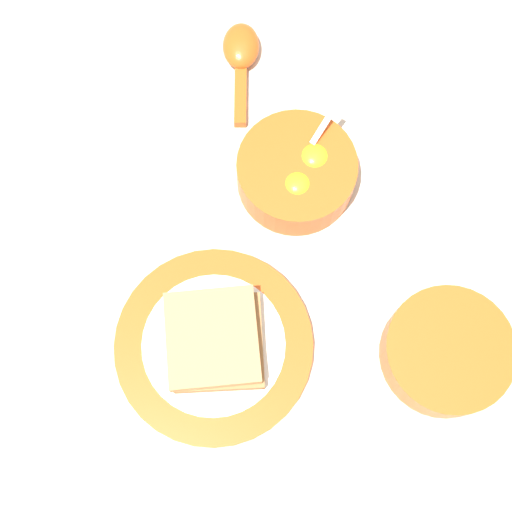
{
  "coord_description": "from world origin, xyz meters",
  "views": [
    {
      "loc": [
        0.15,
        0.28,
        0.81
      ],
      "look_at": [
        0.1,
        0.05,
        0.02
      ],
      "focal_mm": 50.0,
      "sensor_mm": 36.0,
      "label": 1
    }
  ],
  "objects_px": {
    "egg_bowl": "(297,172)",
    "toast_sandwich": "(215,340)",
    "congee_bowl": "(447,352)",
    "toast_plate": "(214,345)",
    "soup_spoon": "(241,54)"
  },
  "relations": [
    {
      "from": "toast_sandwich",
      "to": "soup_spoon",
      "type": "height_order",
      "value": "toast_sandwich"
    },
    {
      "from": "toast_plate",
      "to": "toast_sandwich",
      "type": "xyz_separation_m",
      "value": [
        -0.0,
        -0.0,
        0.03
      ]
    },
    {
      "from": "toast_plate",
      "to": "soup_spoon",
      "type": "relative_size",
      "value": 1.57
    },
    {
      "from": "toast_sandwich",
      "to": "egg_bowl",
      "type": "bearing_deg",
      "value": -126.91
    },
    {
      "from": "egg_bowl",
      "to": "toast_plate",
      "type": "relative_size",
      "value": 0.63
    },
    {
      "from": "toast_plate",
      "to": "toast_sandwich",
      "type": "relative_size",
      "value": 1.85
    },
    {
      "from": "egg_bowl",
      "to": "congee_bowl",
      "type": "relative_size",
      "value": 1.0
    },
    {
      "from": "egg_bowl",
      "to": "toast_sandwich",
      "type": "relative_size",
      "value": 1.16
    },
    {
      "from": "toast_plate",
      "to": "congee_bowl",
      "type": "bearing_deg",
      "value": 165.56
    },
    {
      "from": "toast_plate",
      "to": "congee_bowl",
      "type": "xyz_separation_m",
      "value": [
        -0.25,
        0.06,
        0.02
      ]
    },
    {
      "from": "egg_bowl",
      "to": "congee_bowl",
      "type": "distance_m",
      "value": 0.27
    },
    {
      "from": "toast_plate",
      "to": "soup_spoon",
      "type": "xyz_separation_m",
      "value": [
        -0.11,
        -0.36,
        0.01
      ]
    },
    {
      "from": "congee_bowl",
      "to": "toast_plate",
      "type": "bearing_deg",
      "value": -14.44
    },
    {
      "from": "toast_sandwich",
      "to": "soup_spoon",
      "type": "distance_m",
      "value": 0.37
    },
    {
      "from": "congee_bowl",
      "to": "egg_bowl",
      "type": "bearing_deg",
      "value": -64.89
    }
  ]
}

